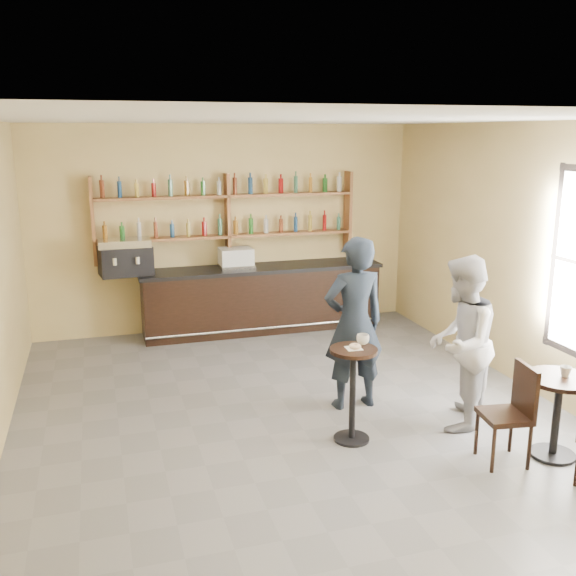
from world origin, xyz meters
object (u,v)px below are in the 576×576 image
object	(u,v)px
espresso_machine	(125,257)
bar_counter	(262,298)
cafe_table	(556,417)
pedestal_table	(353,395)
patron_second	(460,343)
chair_west	(505,415)
pastry_case	(236,258)
man_main	(354,324)

from	to	relation	value
espresso_machine	bar_counter	bearing A→B (deg)	-7.36
espresso_machine	cafe_table	world-z (taller)	espresso_machine
pedestal_table	cafe_table	xyz separation A→B (m)	(1.75, -0.88, -0.08)
pedestal_table	patron_second	xyz separation A→B (m)	(1.21, 0.01, 0.43)
cafe_table	patron_second	world-z (taller)	patron_second
cafe_table	chair_west	size ratio (longest dim) A/B	0.85
pastry_case	man_main	world-z (taller)	man_main
man_main	pastry_case	bearing A→B (deg)	-79.95
man_main	patron_second	xyz separation A→B (m)	(0.88, -0.78, -0.06)
pedestal_table	chair_west	distance (m)	1.46
pastry_case	pedestal_table	bearing A→B (deg)	-80.82
bar_counter	pastry_case	distance (m)	0.78
espresso_machine	chair_west	size ratio (longest dim) A/B	0.77
pedestal_table	man_main	bearing A→B (deg)	67.29
man_main	bar_counter	bearing A→B (deg)	-87.20
espresso_machine	pastry_case	xyz separation A→B (m)	(1.65, 0.00, -0.11)
pedestal_table	man_main	world-z (taller)	man_main
cafe_table	chair_west	world-z (taller)	chair_west
cafe_table	espresso_machine	bearing A→B (deg)	127.81
man_main	chair_west	distance (m)	1.91
pedestal_table	man_main	size ratio (longest dim) A/B	0.50
pastry_case	cafe_table	size ratio (longest dim) A/B	0.63
chair_west	patron_second	size ratio (longest dim) A/B	0.52
pedestal_table	chair_west	bearing A→B (deg)	-34.66
bar_counter	pedestal_table	world-z (taller)	bar_counter
espresso_machine	cafe_table	bearing A→B (deg)	-59.55
chair_west	patron_second	xyz separation A→B (m)	(0.01, 0.84, 0.44)
espresso_machine	man_main	bearing A→B (deg)	-61.00
man_main	cafe_table	size ratio (longest dim) A/B	2.41
bar_counter	pedestal_table	xyz separation A→B (m)	(-0.07, -3.93, -0.02)
man_main	chair_west	xyz separation A→B (m)	(0.87, -1.62, -0.50)
pastry_case	cafe_table	xyz separation A→B (m)	(2.08, -4.81, -0.78)
espresso_machine	man_main	size ratio (longest dim) A/B	0.38
bar_counter	man_main	world-z (taller)	man_main
pedestal_table	cafe_table	distance (m)	1.96
pedestal_table	espresso_machine	bearing A→B (deg)	116.77
pastry_case	patron_second	bearing A→B (deg)	-64.23
chair_west	bar_counter	bearing A→B (deg)	-158.45
pedestal_table	patron_second	distance (m)	1.28
espresso_machine	cafe_table	size ratio (longest dim) A/B	0.91
patron_second	pastry_case	bearing A→B (deg)	-115.47
man_main	chair_west	size ratio (longest dim) A/B	2.04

